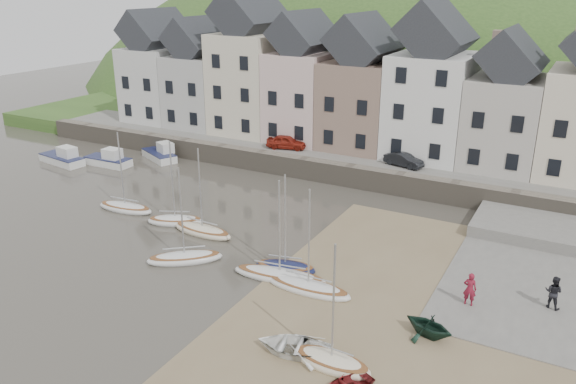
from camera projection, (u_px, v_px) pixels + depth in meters
The scene contains 25 objects.
ground at pixel (241, 269), 34.05m from camera, with size 160.00×160.00×0.00m, color #433E35.
quay_land at pixel (404, 137), 60.14m from camera, with size 90.00×30.00×1.50m, color #355622.
quay_street at pixel (366, 157), 50.39m from camera, with size 70.00×7.00×0.10m, color slate.
seawall at pixel (350, 175), 47.74m from camera, with size 70.00×1.20×1.80m, color slate.
beach at pixel (420, 317), 29.12m from camera, with size 18.00×26.00×0.06m, color #7B684B.
slipway at pixel (523, 269), 33.91m from camera, with size 8.00×18.00×0.12m, color slate.
hillside at pixel (419, 206), 91.97m from camera, with size 134.40×84.00×84.00m.
townhouse_terrace at pixel (401, 88), 50.47m from camera, with size 61.05×8.00×13.93m.
sailboat_0 at pixel (125, 207), 42.66m from camera, with size 4.79×1.97×6.32m.
sailboat_1 at pixel (175, 220), 40.36m from camera, with size 4.24×3.09×6.32m.
sailboat_2 at pixel (203, 230), 38.72m from camera, with size 4.74×1.66×6.32m.
sailboat_3 at pixel (185, 258), 34.89m from camera, with size 4.57×4.08×6.32m.
sailboat_4 at pixel (280, 275), 32.81m from camera, with size 5.86×2.39×6.32m.
sailboat_5 at pixel (285, 267), 33.73m from camera, with size 3.96×2.34×6.32m.
sailboat_6 at pixel (308, 287), 31.52m from camera, with size 5.14×1.61×6.32m.
sailboat_7 at pixel (332, 361), 25.34m from camera, with size 3.85×1.60×6.32m.
motorboat_0 at pixel (109, 159), 53.09m from camera, with size 4.67×1.88×1.70m.
motorboat_1 at pixel (63, 158), 53.63m from camera, with size 5.29×2.45×1.70m.
motorboat_2 at pixel (161, 154), 54.90m from camera, with size 4.82×3.47×1.70m.
rowboat_white at pixel (294, 346), 26.18m from camera, with size 2.51×3.51×0.73m, color white.
rowboat_green at pixel (429, 325), 27.30m from camera, with size 2.08×2.41×1.27m, color #152F23.
person_red at pixel (470, 289), 29.79m from camera, with size 0.68×0.45×1.86m, color maroon.
person_dark at pixel (553, 292), 29.52m from camera, with size 0.89×0.69×1.82m, color black.
car_left at pixel (286, 142), 52.68m from camera, with size 1.50×3.73×1.27m, color maroon.
car_right at pixel (404, 160), 47.66m from camera, with size 1.19×3.41×1.12m, color black.
Camera 1 is at (16.98, -25.24, 16.25)m, focal length 35.26 mm.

